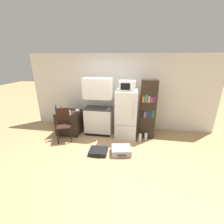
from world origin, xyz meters
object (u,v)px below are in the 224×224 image
at_px(bookshelf, 148,109).
at_px(chair, 64,122).
at_px(side_table, 70,122).
at_px(bowl, 78,110).
at_px(microwave, 127,86).
at_px(refrigerator, 126,114).
at_px(bottle_blue_soda, 56,111).
at_px(suitcase_large_flat, 98,151).
at_px(bottle_amber_beer, 61,110).
at_px(water_bottle_middle, 140,138).
at_px(water_bottle_front, 146,136).
at_px(kitchen_hutch, 98,109).
at_px(bottle_milk_white, 69,113).
at_px(suitcase_small_flat, 121,150).

relative_size(bookshelf, chair, 1.83).
xyz_separation_m(side_table, bowl, (0.23, 0.16, 0.39)).
bearing_deg(bowl, bookshelf, -0.24).
height_order(microwave, bowl, microwave).
xyz_separation_m(side_table, refrigerator, (1.89, 0.03, 0.39)).
relative_size(bookshelf, bottle_blue_soda, 5.85).
bearing_deg(chair, suitcase_large_flat, -48.07).
distance_m(refrigerator, chair, 1.94).
height_order(bookshelf, chair, bookshelf).
relative_size(chair, suitcase_large_flat, 2.05).
height_order(chair, suitcase_large_flat, chair).
bearing_deg(bottle_amber_beer, water_bottle_middle, -3.55).
bearing_deg(chair, bowl, 48.44).
relative_size(chair, water_bottle_front, 3.50).
xyz_separation_m(kitchen_hutch, microwave, (0.91, -0.07, 0.80)).
xyz_separation_m(bottle_amber_beer, chair, (0.24, -0.37, -0.24)).
bearing_deg(bottle_milk_white, refrigerator, 9.32).
height_order(chair, water_bottle_middle, chair).
distance_m(chair, water_bottle_front, 2.58).
distance_m(microwave, bottle_blue_soda, 2.32).
xyz_separation_m(chair, water_bottle_front, (2.51, 0.34, -0.47)).
relative_size(refrigerator, water_bottle_front, 5.29).
bearing_deg(suitcase_large_flat, bottle_amber_beer, 144.78).
xyz_separation_m(bottle_blue_soda, water_bottle_front, (2.80, 0.18, -0.75)).
distance_m(kitchen_hutch, bottle_amber_beer, 1.22).
bearing_deg(water_bottle_middle, microwave, 148.61).
distance_m(kitchen_hutch, suitcase_large_flat, 1.42).
bearing_deg(water_bottle_middle, chair, -174.85).
xyz_separation_m(refrigerator, chair, (-1.87, -0.49, -0.17)).
height_order(side_table, chair, chair).
height_order(kitchen_hutch, bookshelf, kitchen_hutch).
bearing_deg(bottle_milk_white, bottle_amber_beer, 154.36).
bearing_deg(suitcase_small_flat, refrigerator, 77.61).
bearing_deg(bottle_milk_white, suitcase_small_flat, -22.03).
xyz_separation_m(refrigerator, suitcase_small_flat, (-0.04, -0.99, -0.67)).
bearing_deg(bowl, water_bottle_middle, -11.14).
xyz_separation_m(refrigerator, bottle_milk_white, (-1.77, -0.29, 0.06)).
xyz_separation_m(bottle_milk_white, suitcase_large_flat, (1.12, -0.78, -0.76)).
xyz_separation_m(side_table, kitchen_hutch, (0.98, 0.10, 0.48)).
distance_m(bookshelf, bowl, 2.31).
height_order(bottle_amber_beer, water_bottle_front, bottle_amber_beer).
bearing_deg(water_bottle_front, bookshelf, 88.36).
distance_m(refrigerator, bookshelf, 0.68).
distance_m(water_bottle_front, water_bottle_middle, 0.22).
bearing_deg(bookshelf, side_table, -176.50).
distance_m(side_table, water_bottle_front, 2.54).
bearing_deg(bookshelf, bowl, 179.76).
relative_size(bottle_milk_white, water_bottle_middle, 0.55).
relative_size(refrigerator, suitcase_large_flat, 3.11).
xyz_separation_m(side_table, chair, (0.02, -0.46, 0.22)).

